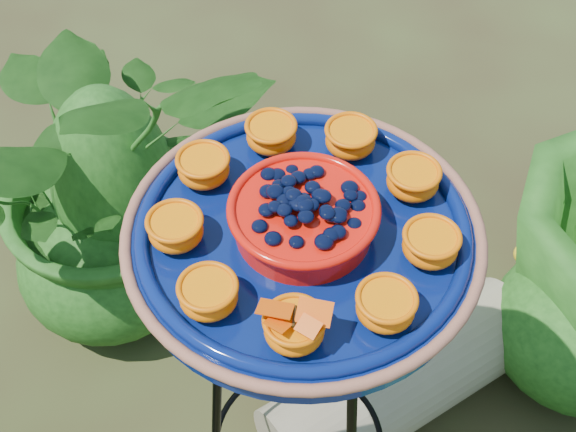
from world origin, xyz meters
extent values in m
torus|color=black|center=(-0.01, -0.04, 0.85)|extent=(0.31, 0.31, 0.02)
cylinder|color=black|center=(0.04, 0.09, 0.43)|extent=(0.04, 0.08, 0.85)
cylinder|color=black|center=(-0.15, -0.07, 0.43)|extent=(0.08, 0.03, 0.85)
cylinder|color=#071656|center=(-0.01, -0.04, 0.88)|extent=(0.55, 0.55, 0.04)
torus|color=#A16448|center=(-0.01, -0.04, 0.90)|extent=(0.46, 0.46, 0.02)
torus|color=#071656|center=(-0.01, -0.04, 0.90)|extent=(0.42, 0.42, 0.02)
cylinder|color=red|center=(-0.01, -0.04, 0.92)|extent=(0.22, 0.22, 0.04)
torus|color=red|center=(-0.01, -0.04, 0.94)|extent=(0.19, 0.19, 0.01)
ellipsoid|color=black|center=(-0.01, -0.04, 0.95)|extent=(0.15, 0.15, 0.03)
ellipsoid|color=orange|center=(0.15, -0.07, 0.92)|extent=(0.07, 0.07, 0.03)
cylinder|color=orange|center=(0.15, -0.07, 0.94)|extent=(0.06, 0.06, 0.01)
ellipsoid|color=orange|center=(0.13, 0.04, 0.92)|extent=(0.07, 0.07, 0.03)
cylinder|color=orange|center=(0.13, 0.04, 0.94)|extent=(0.06, 0.06, 0.01)
ellipsoid|color=orange|center=(0.04, 0.10, 0.92)|extent=(0.07, 0.07, 0.03)
cylinder|color=orange|center=(0.04, 0.10, 0.94)|extent=(0.06, 0.06, 0.01)
ellipsoid|color=orange|center=(-0.07, 0.10, 0.92)|extent=(0.07, 0.07, 0.03)
cylinder|color=orange|center=(-0.07, 0.10, 0.94)|extent=(0.06, 0.06, 0.01)
ellipsoid|color=orange|center=(-0.15, 0.03, 0.92)|extent=(0.07, 0.07, 0.03)
cylinder|color=orange|center=(-0.15, 0.03, 0.94)|extent=(0.06, 0.06, 0.01)
ellipsoid|color=orange|center=(-0.16, -0.08, 0.92)|extent=(0.07, 0.07, 0.03)
cylinder|color=orange|center=(-0.16, -0.08, 0.94)|extent=(0.06, 0.06, 0.01)
ellipsoid|color=orange|center=(-0.11, -0.17, 0.92)|extent=(0.07, 0.07, 0.03)
cylinder|color=orange|center=(-0.11, -0.17, 0.94)|extent=(0.06, 0.06, 0.01)
ellipsoid|color=orange|center=(0.00, -0.20, 0.92)|extent=(0.07, 0.07, 0.03)
cylinder|color=orange|center=(0.00, -0.20, 0.94)|extent=(0.06, 0.06, 0.01)
ellipsoid|color=orange|center=(0.10, -0.16, 0.92)|extent=(0.07, 0.07, 0.03)
cylinder|color=orange|center=(0.10, -0.16, 0.94)|extent=(0.06, 0.06, 0.01)
cylinder|color=black|center=(0.00, -0.20, 0.95)|extent=(0.00, 0.03, 0.00)
cube|color=#FF4305|center=(-0.03, -0.20, 0.95)|extent=(0.04, 0.03, 0.01)
cube|color=#FF4305|center=(0.02, -0.20, 0.95)|extent=(0.04, 0.03, 0.01)
cylinder|color=gray|center=(0.19, 0.20, 0.10)|extent=(0.62, 0.55, 0.21)
imported|color=#194412|center=(-0.48, 0.51, 0.39)|extent=(0.90, 0.85, 0.79)
camera|label=1|loc=(0.04, -0.68, 1.67)|focal=50.00mm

